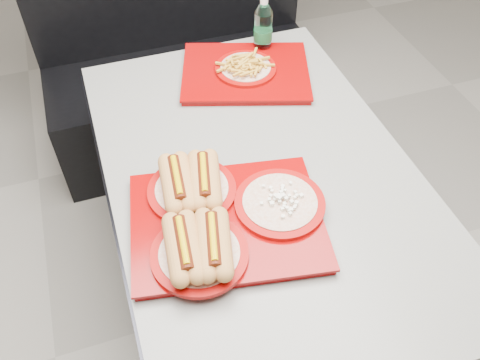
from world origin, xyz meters
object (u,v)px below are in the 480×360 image
object	(u,v)px
tray_far	(246,70)
diner_table	(260,205)
tray_near	(218,216)
water_bottle	(263,29)
booth_bench	(181,66)

from	to	relation	value
tray_far	diner_table	bearing A→B (deg)	-103.43
tray_near	tray_far	xyz separation A→B (m)	(0.29, 0.62, -0.01)
tray_near	water_bottle	world-z (taller)	water_bottle
water_bottle	tray_far	bearing A→B (deg)	-131.20
diner_table	water_bottle	size ratio (longest dim) A/B	6.45
tray_far	water_bottle	xyz separation A→B (m)	(0.11, 0.13, 0.07)
diner_table	tray_far	xyz separation A→B (m)	(0.11, 0.46, 0.19)
diner_table	booth_bench	xyz separation A→B (m)	(0.00, 1.09, -0.18)
booth_bench	tray_far	size ratio (longest dim) A/B	2.50
booth_bench	tray_near	xyz separation A→B (m)	(-0.18, -1.25, 0.39)
diner_table	tray_far	size ratio (longest dim) A/B	2.63
tray_near	water_bottle	distance (m)	0.85
booth_bench	tray_near	distance (m)	1.32
booth_bench	tray_far	bearing A→B (deg)	-80.03
tray_near	water_bottle	xyz separation A→B (m)	(0.40, 0.75, 0.05)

